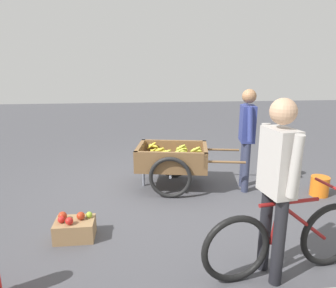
% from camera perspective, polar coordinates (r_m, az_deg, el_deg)
% --- Properties ---
extents(ground_plane, '(24.00, 24.00, 0.00)m').
position_cam_1_polar(ground_plane, '(4.88, -0.53, -8.79)').
color(ground_plane, '#47474C').
extents(fruit_cart, '(1.76, 1.08, 0.72)m').
position_cam_1_polar(fruit_cart, '(4.91, 0.85, -3.17)').
color(fruit_cart, brown).
rests_on(fruit_cart, ground).
extents(vendor_person, '(0.26, 0.58, 1.59)m').
position_cam_1_polar(vendor_person, '(4.84, 14.53, 2.34)').
color(vendor_person, '#333851').
rests_on(vendor_person, ground).
extents(bicycle, '(1.65, 0.46, 0.85)m').
position_cam_1_polar(bicycle, '(3.17, 21.10, -16.31)').
color(bicycle, black).
rests_on(bicycle, ground).
extents(cyclist_person, '(0.24, 0.56, 1.67)m').
position_cam_1_polar(cyclist_person, '(2.82, 19.75, -5.43)').
color(cyclist_person, black).
rests_on(cyclist_person, ground).
extents(plastic_bucket, '(0.27, 0.27, 0.30)m').
position_cam_1_polar(plastic_bucket, '(5.22, 26.44, -7.04)').
color(plastic_bucket, orange).
rests_on(plastic_bucket, ground).
extents(mixed_fruit_crate, '(0.44, 0.32, 0.32)m').
position_cam_1_polar(mixed_fruit_crate, '(3.76, -17.02, -14.81)').
color(mixed_fruit_crate, '#99754C').
rests_on(mixed_fruit_crate, ground).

